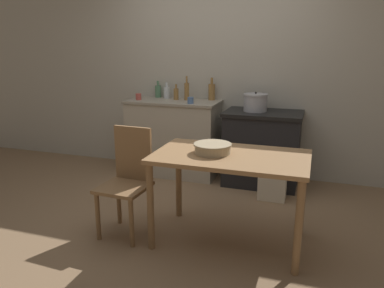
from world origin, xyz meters
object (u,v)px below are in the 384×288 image
(work_table, at_px, (230,167))
(cup_mid_right, at_px, (139,97))
(bottle_center_left, at_px, (176,94))
(bottle_mid_left, at_px, (187,91))
(bottle_center, at_px, (167,92))
(flour_sack, at_px, (272,183))
(chair, at_px, (128,178))
(bottle_far_left, at_px, (212,91))
(cup_center_right, at_px, (191,100))
(stock_pot, at_px, (255,102))
(bottle_left, at_px, (158,91))
(mixing_bowl_large, at_px, (213,148))
(stove, at_px, (262,148))

(work_table, height_order, cup_mid_right, cup_mid_right)
(bottle_center_left, bearing_deg, bottle_mid_left, 6.56)
(bottle_center, bearing_deg, flour_sack, -22.53)
(work_table, xyz_separation_m, chair, (-0.89, -0.10, -0.17))
(work_table, xyz_separation_m, bottle_far_left, (-0.64, 1.69, 0.40))
(work_table, height_order, bottle_center, bottle_center)
(flour_sack, height_order, bottle_far_left, bottle_far_left)
(bottle_far_left, bearing_deg, bottle_center, -175.46)
(bottle_center, relative_size, cup_mid_right, 2.62)
(bottle_center_left, distance_m, cup_center_right, 0.37)
(bottle_center_left, relative_size, cup_center_right, 2.57)
(bottle_mid_left, bearing_deg, stock_pot, -6.53)
(chair, distance_m, bottle_left, 1.95)
(work_table, height_order, stock_pot, stock_pot)
(stock_pot, xyz_separation_m, bottle_left, (-1.33, 0.22, 0.06))
(flour_sack, height_order, bottle_center, bottle_center)
(bottle_far_left, bearing_deg, cup_center_right, -113.07)
(work_table, distance_m, flour_sack, 1.17)
(bottle_center_left, distance_m, cup_mid_right, 0.48)
(chair, distance_m, stock_pot, 1.86)
(mixing_bowl_large, bearing_deg, stove, 82.17)
(stove, bearing_deg, stock_pot, 176.70)
(stock_pot, distance_m, bottle_center, 1.19)
(bottle_far_left, bearing_deg, chair, -98.01)
(flour_sack, bearing_deg, bottle_far_left, 143.28)
(mixing_bowl_large, distance_m, cup_center_right, 1.49)
(flour_sack, xyz_separation_m, bottle_far_left, (-0.88, 0.66, 0.88))
(stove, relative_size, bottle_center_left, 4.53)
(mixing_bowl_large, distance_m, bottle_far_left, 1.78)
(work_table, distance_m, bottle_left, 2.22)
(flour_sack, bearing_deg, chair, -134.82)
(bottle_left, bearing_deg, bottle_mid_left, -15.19)
(bottle_center, bearing_deg, stock_pot, -7.72)
(bottle_mid_left, bearing_deg, work_table, -59.57)
(cup_mid_right, bearing_deg, bottle_far_left, 17.35)
(stove, xyz_separation_m, mixing_bowl_large, (-0.20, -1.49, 0.38))
(bottle_left, distance_m, bottle_mid_left, 0.46)
(mixing_bowl_large, bearing_deg, stock_pot, 86.09)
(work_table, distance_m, bottle_far_left, 1.85)
(stock_pot, bearing_deg, bottle_left, 170.52)
(chair, xyz_separation_m, bottle_center_left, (-0.18, 1.67, 0.53))
(work_table, xyz_separation_m, bottle_mid_left, (-0.93, 1.59, 0.40))
(mixing_bowl_large, xyz_separation_m, bottle_far_left, (-0.49, 1.70, 0.25))
(flour_sack, height_order, bottle_left, bottle_left)
(chair, xyz_separation_m, mixing_bowl_large, (0.74, 0.10, 0.32))
(bottle_far_left, relative_size, bottle_mid_left, 0.94)
(mixing_bowl_large, distance_m, bottle_left, 2.12)
(stove, distance_m, bottle_mid_left, 1.17)
(stove, distance_m, bottle_far_left, 0.95)
(work_table, bearing_deg, bottle_mid_left, 120.43)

